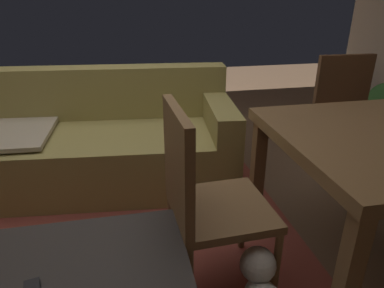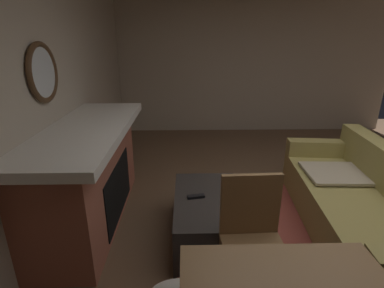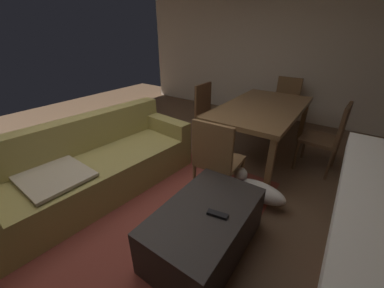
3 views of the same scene
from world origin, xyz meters
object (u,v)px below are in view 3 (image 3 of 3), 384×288
dining_chair_west (216,157)px  tv_remote (217,214)px  dining_chair_east (285,100)px  dining_chair_north (208,109)px  ottoman_coffee_table (205,229)px  dining_table (262,110)px  small_dog (257,189)px  couch (95,167)px  potted_plant (202,103)px  dining_chair_south (330,135)px

dining_chair_west → tv_remote: bearing=-149.5°
dining_chair_east → tv_remote: bearing=-173.4°
tv_remote → dining_chair_north: dining_chair_north is taller
ottoman_coffee_table → dining_table: size_ratio=0.56×
tv_remote → small_dog: (0.84, -0.04, -0.28)m
dining_chair_east → dining_chair_west: bearing=-180.0°
tv_remote → dining_chair_north: 2.36m
dining_chair_east → couch: bearing=159.7°
couch → dining_chair_west: bearing=-61.8°
dining_chair_west → small_dog: bearing=-66.1°
small_dog → dining_chair_north: bearing=49.3°
potted_plant → ottoman_coffee_table: bearing=-147.0°
dining_table → small_dog: 1.31m
dining_chair_north → dining_chair_east: bearing=-34.5°
ottoman_coffee_table → dining_chair_south: dining_chair_south is taller
dining_chair_south → tv_remote: bearing=165.3°
couch → dining_table: 2.35m
couch → dining_chair_west: (0.66, -1.22, 0.22)m
dining_chair_west → dining_table: bearing=0.2°
tv_remote → potted_plant: bearing=23.5°
dining_chair_west → dining_chair_north: size_ratio=1.00×
dining_chair_south → couch: bearing=132.9°
dining_chair_north → potted_plant: size_ratio=1.76×
dining_chair_west → potted_plant: (2.27, 1.62, -0.23)m
dining_chair_east → dining_chair_north: same height
dining_table → dining_chair_north: 0.91m
dining_table → dining_chair_south: bearing=-90.4°
small_dog → dining_table: bearing=20.4°
dining_chair_north → potted_plant: (0.94, 0.71, -0.23)m
dining_chair_west → potted_plant: bearing=35.5°
dining_chair_east → dining_chair_south: same height
dining_table → dining_chair_east: 1.33m
dining_chair_north → small_dog: (-1.14, -1.33, -0.35)m
ottoman_coffee_table → tv_remote: (-0.01, -0.11, 0.23)m
tv_remote → dining_chair_south: (1.97, -0.52, 0.08)m
dining_chair_west → dining_chair_north: 1.61m
couch → potted_plant: (2.92, 0.40, -0.01)m
tv_remote → dining_chair_west: (0.65, 0.38, 0.08)m
dining_chair_west → small_dog: dining_chair_west is taller
potted_plant → dining_chair_east: bearing=-76.8°
ottoman_coffee_table → dining_chair_west: bearing=22.8°
dining_table → small_dog: (-1.14, -0.42, -0.50)m
ottoman_coffee_table → dining_chair_east: bearing=4.7°
ottoman_coffee_table → dining_chair_north: 2.31m
dining_chair_east → potted_plant: bearing=103.2°
couch → potted_plant: 2.95m
tv_remote → dining_chair_north: (1.98, 1.29, 0.08)m
potted_plant → dining_chair_north: bearing=-142.9°
couch → small_dog: bearing=-62.8°
dining_chair_east → dining_chair_south: size_ratio=1.00×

